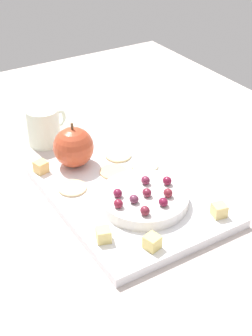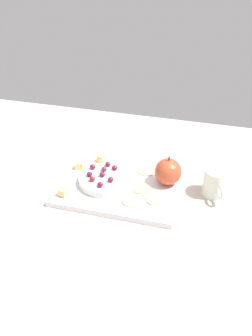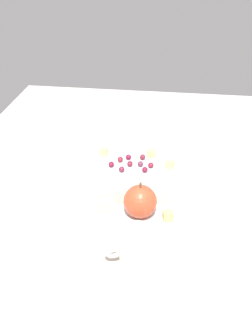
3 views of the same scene
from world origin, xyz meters
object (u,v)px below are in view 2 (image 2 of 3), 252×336
cup (215,183)px  cracker_3 (146,171)px  cheese_cube_3 (102,159)px  cracker_0 (142,189)px  grape_4 (89,174)px  grape_5 (92,179)px  cheese_cube_2 (79,165)px  grape_1 (111,179)px  serving_dish (105,180)px  apple_whole (168,172)px  cheese_cube_0 (174,168)px  cracker_2 (155,199)px  grape_3 (115,168)px  grape_8 (108,164)px  cracker_1 (132,201)px  grape_7 (93,167)px  grape_2 (104,169)px  grape_0 (102,174)px  grape_6 (100,185)px  platter (120,187)px

cup → cracker_3: bearing=170.2°
cheese_cube_3 → cracker_0: size_ratio=0.43×
grape_4 → grape_5: same height
cheese_cube_2 → grape_1: (12.27, -6.82, 1.70)cm
cracker_3 → cup: bearing=-9.8°
serving_dish → cheese_cube_2: cheese_cube_2 is taller
cheese_cube_2 → cheese_cube_3: 7.66cm
apple_whole → cup: 13.49cm
cheese_cube_0 → grape_1: bearing=-141.0°
cracker_2 → cracker_0: bearing=140.4°
grape_3 → cup: cup is taller
grape_5 → grape_8: (1.89, 8.56, -0.05)cm
cracker_1 → grape_7: size_ratio=3.10×
grape_2 → grape_3: 3.17cm
apple_whole → cup: bearing=1.9°
cheese_cube_2 → cracker_2: cheese_cube_2 is taller
cheese_cube_3 → grape_4: size_ratio=1.33×
cracker_0 → grape_3: 10.67cm
cheese_cube_2 → grape_2: bearing=-14.3°
grape_0 → grape_7: 5.00cm
serving_dish → apple_whole: size_ratio=1.97×
grape_0 → cracker_1: bearing=-31.8°
grape_2 → grape_3: same height
cheese_cube_3 → grape_2: bearing=-65.9°
cheese_cube_3 → grape_2: 8.65cm
cracker_2 → grape_3: size_ratio=3.10×
grape_1 → grape_6: 3.75cm
grape_5 → cracker_2: bearing=-3.5°
cheese_cube_3 → grape_3: grape_3 is taller
cheese_cube_2 → grape_8: 9.25cm
platter → grape_7: grape_7 is taller
cheese_cube_0 → grape_8: (-19.22, -5.57, 1.67)cm
apple_whole → grape_7: bearing=-175.7°
platter → grape_8: 8.32cm
apple_whole → grape_0: bearing=-165.6°
cheese_cube_2 → grape_4: 8.34cm
apple_whole → grape_1: bearing=-156.8°
apple_whole → cracker_3: size_ratio=1.50×
grape_1 → grape_8: bearing=113.3°
cheese_cube_2 → cup: bearing=0.1°
cheese_cube_0 → apple_whole: bearing=-98.1°
cheese_cube_3 → cup: size_ratio=0.23×
cracker_1 → grape_2: bearing=139.4°
grape_5 → grape_3: bearing=58.4°
cracker_1 → grape_2: size_ratio=3.10×
serving_dish → grape_2: bearing=113.3°
cup → cheese_cube_2: bearing=-179.9°
cheese_cube_3 → cheese_cube_2: bearing=-134.1°
cheese_cube_3 → platter: bearing=-48.9°
platter → grape_2: size_ratio=20.71×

